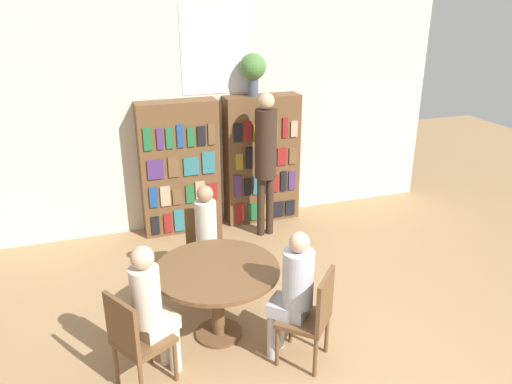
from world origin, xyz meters
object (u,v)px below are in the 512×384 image
(flower_vase, at_px, (253,69))
(reading_table, at_px, (217,280))
(chair_left_side, at_px, (206,245))
(bookshelf_right, at_px, (262,160))
(chair_far_side, at_px, (312,314))
(seated_reader_left, at_px, (207,237))
(seated_reader_right, at_px, (293,289))
(librarian_standing, at_px, (266,151))
(chair_near_camera, at_px, (135,337))
(bookshelf_left, at_px, (180,168))
(seated_reader_back, at_px, (152,306))

(flower_vase, relative_size, reading_table, 0.48)
(reading_table, distance_m, chair_left_side, 0.91)
(bookshelf_right, xyz_separation_m, chair_far_side, (-0.61, -3.00, -0.39))
(seated_reader_left, bearing_deg, chair_left_side, -90.00)
(flower_vase, distance_m, chair_left_side, 2.44)
(chair_left_side, distance_m, seated_reader_right, 1.47)
(flower_vase, relative_size, librarian_standing, 0.29)
(bookshelf_right, relative_size, seated_reader_right, 1.44)
(chair_far_side, bearing_deg, seated_reader_left, 66.38)
(flower_vase, relative_size, chair_left_side, 0.62)
(bookshelf_right, bearing_deg, flower_vase, 177.83)
(bookshelf_right, relative_size, chair_near_camera, 2.00)
(bookshelf_right, bearing_deg, seated_reader_right, -104.47)
(bookshelf_left, distance_m, chair_left_side, 1.53)
(chair_near_camera, distance_m, librarian_standing, 3.10)
(seated_reader_left, relative_size, librarian_standing, 0.64)
(bookshelf_right, relative_size, chair_left_side, 2.00)
(bookshelf_left, height_order, seated_reader_left, bookshelf_left)
(bookshelf_right, xyz_separation_m, librarian_standing, (-0.13, -0.50, 0.28))
(chair_near_camera, height_order, chair_left_side, same)
(bookshelf_right, distance_m, chair_far_side, 3.08)
(flower_vase, bearing_deg, librarian_standing, -90.38)
(seated_reader_right, bearing_deg, seated_reader_left, 63.17)
(reading_table, relative_size, chair_near_camera, 1.29)
(bookshelf_right, xyz_separation_m, seated_reader_right, (-0.74, -2.87, -0.19))
(chair_left_side, bearing_deg, bookshelf_left, -84.31)
(chair_far_side, bearing_deg, flower_vase, 33.50)
(flower_vase, distance_m, chair_far_side, 3.45)
(chair_far_side, relative_size, seated_reader_left, 0.72)
(flower_vase, height_order, librarian_standing, flower_vase)
(chair_near_camera, bearing_deg, bookshelf_right, 114.52)
(flower_vase, xyz_separation_m, reading_table, (-1.15, -2.39, -1.52))
(bookshelf_left, height_order, bookshelf_right, same)
(bookshelf_right, bearing_deg, chair_left_side, -128.30)
(bookshelf_right, height_order, flower_vase, flower_vase)
(seated_reader_back, xyz_separation_m, librarian_standing, (1.78, 2.23, 0.47))
(bookshelf_left, bearing_deg, librarian_standing, -26.24)
(bookshelf_left, distance_m, chair_near_camera, 3.00)
(chair_far_side, xyz_separation_m, seated_reader_left, (-0.58, 1.33, 0.18))
(bookshelf_left, distance_m, chair_far_side, 3.07)
(chair_left_side, bearing_deg, seated_reader_back, 66.30)
(seated_reader_left, xyz_separation_m, seated_reader_back, (-0.71, -1.07, 0.02))
(chair_left_side, height_order, seated_reader_left, seated_reader_left)
(librarian_standing, bearing_deg, reading_table, -121.42)
(flower_vase, bearing_deg, chair_near_camera, -124.46)
(flower_vase, bearing_deg, reading_table, -115.76)
(bookshelf_right, bearing_deg, seated_reader_left, -125.54)
(seated_reader_right, distance_m, seated_reader_back, 1.17)
(bookshelf_left, xyz_separation_m, seated_reader_left, (-0.05, -1.67, -0.21))
(reading_table, xyz_separation_m, chair_far_side, (0.67, -0.61, -0.10))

